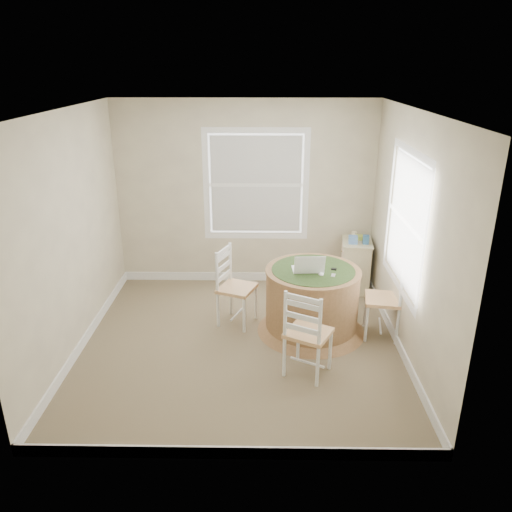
{
  "coord_description": "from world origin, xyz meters",
  "views": [
    {
      "loc": [
        0.25,
        -5.0,
        3.04
      ],
      "look_at": [
        0.17,
        0.45,
        0.91
      ],
      "focal_mm": 35.0,
      "sensor_mm": 36.0,
      "label": 1
    }
  ],
  "objects_px": {
    "chair_right": "(383,299)",
    "corner_chest": "(355,265)",
    "round_table": "(312,298)",
    "laptop": "(308,269)",
    "chair_left": "(237,288)",
    "chair_near": "(308,333)"
  },
  "relations": [
    {
      "from": "chair_left",
      "to": "chair_near",
      "type": "relative_size",
      "value": 1.0
    },
    {
      "from": "chair_near",
      "to": "round_table",
      "type": "bearing_deg",
      "value": -69.69
    },
    {
      "from": "corner_chest",
      "to": "laptop",
      "type": "bearing_deg",
      "value": -115.72
    },
    {
      "from": "laptop",
      "to": "corner_chest",
      "type": "height_order",
      "value": "laptop"
    },
    {
      "from": "round_table",
      "to": "chair_right",
      "type": "relative_size",
      "value": 1.36
    },
    {
      "from": "chair_near",
      "to": "chair_right",
      "type": "relative_size",
      "value": 1.0
    },
    {
      "from": "chair_left",
      "to": "chair_near",
      "type": "height_order",
      "value": "same"
    },
    {
      "from": "chair_right",
      "to": "corner_chest",
      "type": "distance_m",
      "value": 1.3
    },
    {
      "from": "chair_left",
      "to": "chair_right",
      "type": "xyz_separation_m",
      "value": [
        1.71,
        -0.27,
        0.0
      ]
    },
    {
      "from": "chair_right",
      "to": "corner_chest",
      "type": "relative_size",
      "value": 1.32
    },
    {
      "from": "chair_left",
      "to": "laptop",
      "type": "relative_size",
      "value": 2.62
    },
    {
      "from": "round_table",
      "to": "chair_right",
      "type": "height_order",
      "value": "chair_right"
    },
    {
      "from": "chair_right",
      "to": "corner_chest",
      "type": "bearing_deg",
      "value": -166.75
    },
    {
      "from": "chair_left",
      "to": "corner_chest",
      "type": "distance_m",
      "value": 1.92
    },
    {
      "from": "chair_right",
      "to": "laptop",
      "type": "xyz_separation_m",
      "value": [
        -0.88,
        0.05,
        0.35
      ]
    },
    {
      "from": "laptop",
      "to": "corner_chest",
      "type": "relative_size",
      "value": 0.5
    },
    {
      "from": "chair_left",
      "to": "corner_chest",
      "type": "bearing_deg",
      "value": -35.8
    },
    {
      "from": "round_table",
      "to": "laptop",
      "type": "relative_size",
      "value": 3.55
    },
    {
      "from": "corner_chest",
      "to": "chair_right",
      "type": "bearing_deg",
      "value": -79.41
    },
    {
      "from": "chair_near",
      "to": "laptop",
      "type": "distance_m",
      "value": 0.91
    },
    {
      "from": "chair_left",
      "to": "chair_near",
      "type": "distance_m",
      "value": 1.31
    },
    {
      "from": "chair_right",
      "to": "laptop",
      "type": "distance_m",
      "value": 0.95
    }
  ]
}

